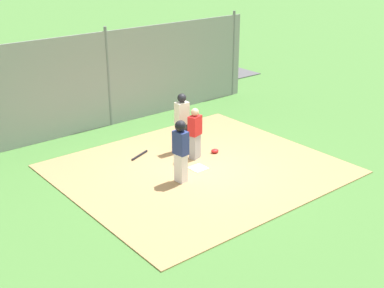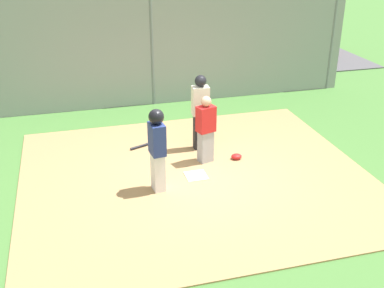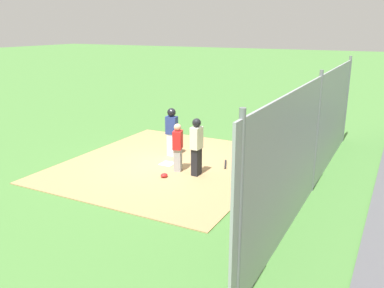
{
  "view_description": "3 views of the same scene",
  "coord_description": "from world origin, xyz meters",
  "px_view_note": "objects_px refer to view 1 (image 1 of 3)",
  "views": [
    {
      "loc": [
        8.43,
        10.09,
        6.14
      ],
      "look_at": [
        0.04,
        -0.22,
        0.71
      ],
      "focal_mm": 48.57,
      "sensor_mm": 36.0,
      "label": 1
    },
    {
      "loc": [
        2.37,
        8.46,
        4.84
      ],
      "look_at": [
        0.05,
        -0.13,
        0.72
      ],
      "focal_mm": 44.46,
      "sensor_mm": 36.0,
      "label": 2
    },
    {
      "loc": [
        -10.95,
        -6.66,
        4.44
      ],
      "look_at": [
        0.12,
        -0.86,
        0.81
      ],
      "focal_mm": 38.12,
      "sensor_mm": 36.0,
      "label": 3
    }
  ],
  "objects_px": {
    "catcher_mask": "(215,151)",
    "baseball_bat": "(140,155)",
    "runner": "(181,147)",
    "home_plate": "(198,168)",
    "catcher": "(195,133)",
    "umpire": "(182,121)",
    "parked_car_red": "(171,59)"
  },
  "relations": [
    {
      "from": "home_plate",
      "to": "catcher_mask",
      "type": "relative_size",
      "value": 1.83
    },
    {
      "from": "parked_car_red",
      "to": "home_plate",
      "type": "bearing_deg",
      "value": 60.26
    },
    {
      "from": "catcher",
      "to": "home_plate",
      "type": "bearing_deg",
      "value": -48.97
    },
    {
      "from": "baseball_bat",
      "to": "catcher_mask",
      "type": "bearing_deg",
      "value": -54.6
    },
    {
      "from": "home_plate",
      "to": "baseball_bat",
      "type": "height_order",
      "value": "baseball_bat"
    },
    {
      "from": "catcher",
      "to": "catcher_mask",
      "type": "height_order",
      "value": "catcher"
    },
    {
      "from": "home_plate",
      "to": "catcher",
      "type": "bearing_deg",
      "value": -121.91
    },
    {
      "from": "home_plate",
      "to": "runner",
      "type": "bearing_deg",
      "value": 20.57
    },
    {
      "from": "baseball_bat",
      "to": "home_plate",
      "type": "bearing_deg",
      "value": -87.72
    },
    {
      "from": "catcher",
      "to": "catcher_mask",
      "type": "relative_size",
      "value": 6.35
    },
    {
      "from": "runner",
      "to": "catcher_mask",
      "type": "relative_size",
      "value": 7.09
    },
    {
      "from": "catcher",
      "to": "umpire",
      "type": "bearing_deg",
      "value": 156.75
    },
    {
      "from": "home_plate",
      "to": "umpire",
      "type": "bearing_deg",
      "value": -109.42
    },
    {
      "from": "baseball_bat",
      "to": "parked_car_red",
      "type": "height_order",
      "value": "parked_car_red"
    },
    {
      "from": "umpire",
      "to": "parked_car_red",
      "type": "xyz_separation_m",
      "value": [
        -5.51,
        -7.85,
        -0.36
      ]
    },
    {
      "from": "umpire",
      "to": "parked_car_red",
      "type": "height_order",
      "value": "umpire"
    },
    {
      "from": "home_plate",
      "to": "baseball_bat",
      "type": "bearing_deg",
      "value": -65.77
    },
    {
      "from": "catcher_mask",
      "to": "baseball_bat",
      "type": "bearing_deg",
      "value": -32.65
    },
    {
      "from": "catcher",
      "to": "umpire",
      "type": "relative_size",
      "value": 0.86
    },
    {
      "from": "runner",
      "to": "catcher_mask",
      "type": "distance_m",
      "value": 2.34
    },
    {
      "from": "umpire",
      "to": "catcher_mask",
      "type": "height_order",
      "value": "umpire"
    },
    {
      "from": "home_plate",
      "to": "parked_car_red",
      "type": "distance_m",
      "value": 10.96
    },
    {
      "from": "baseball_bat",
      "to": "catcher_mask",
      "type": "distance_m",
      "value": 2.24
    },
    {
      "from": "catcher_mask",
      "to": "parked_car_red",
      "type": "distance_m",
      "value": 9.93
    },
    {
      "from": "baseball_bat",
      "to": "catcher",
      "type": "bearing_deg",
      "value": -65.63
    },
    {
      "from": "baseball_bat",
      "to": "catcher_mask",
      "type": "height_order",
      "value": "catcher_mask"
    },
    {
      "from": "catcher",
      "to": "umpire",
      "type": "height_order",
      "value": "umpire"
    },
    {
      "from": "runner",
      "to": "catcher_mask",
      "type": "xyz_separation_m",
      "value": [
        -1.97,
        -0.87,
        -0.92
      ]
    },
    {
      "from": "catcher",
      "to": "runner",
      "type": "distance_m",
      "value": 1.59
    },
    {
      "from": "umpire",
      "to": "baseball_bat",
      "type": "relative_size",
      "value": 2.34
    },
    {
      "from": "catcher",
      "to": "runner",
      "type": "height_order",
      "value": "runner"
    },
    {
      "from": "runner",
      "to": "parked_car_red",
      "type": "bearing_deg",
      "value": 48.11
    }
  ]
}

